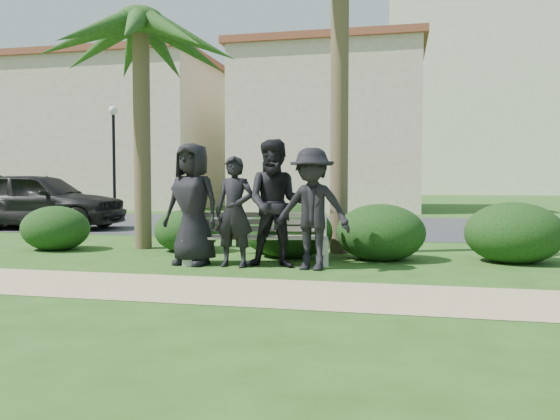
# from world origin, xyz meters

# --- Properties ---
(ground) EXTENTS (160.00, 160.00, 0.00)m
(ground) POSITION_xyz_m (0.00, 0.00, 0.00)
(ground) COLOR #274D16
(ground) RESTS_ON ground
(footpath) EXTENTS (30.00, 1.60, 0.01)m
(footpath) POSITION_xyz_m (0.00, -1.80, 0.00)
(footpath) COLOR tan
(footpath) RESTS_ON ground
(asphalt_street) EXTENTS (160.00, 8.00, 0.01)m
(asphalt_street) POSITION_xyz_m (0.00, 8.00, 0.00)
(asphalt_street) COLOR #2D2D30
(asphalt_street) RESTS_ON ground
(stucco_bldg_left) EXTENTS (10.40, 8.40, 7.30)m
(stucco_bldg_left) POSITION_xyz_m (-12.00, 18.00, 3.66)
(stucco_bldg_left) COLOR #C2AF91
(stucco_bldg_left) RESTS_ON ground
(stucco_bldg_right) EXTENTS (8.40, 8.40, 7.30)m
(stucco_bldg_right) POSITION_xyz_m (-1.00, 18.00, 3.66)
(stucco_bldg_right) COLOR #C2AF91
(stucco_bldg_right) RESTS_ON ground
(hotel_tower) EXTENTS (26.00, 18.00, 37.30)m
(hotel_tower) POSITION_xyz_m (14.00, 55.00, 13.41)
(hotel_tower) COLOR beige
(hotel_tower) RESTS_ON ground
(street_lamp) EXTENTS (0.36, 0.36, 4.29)m
(street_lamp) POSITION_xyz_m (-9.00, 12.00, 2.94)
(street_lamp) COLOR black
(street_lamp) RESTS_ON ground
(park_bench) EXTENTS (2.32, 0.95, 0.77)m
(park_bench) POSITION_xyz_m (-0.00, 0.28, 0.35)
(park_bench) COLOR #A89A8D
(park_bench) RESTS_ON ground
(man_a) EXTENTS (1.02, 0.76, 1.88)m
(man_a) POSITION_xyz_m (-0.95, 0.00, 0.94)
(man_a) COLOR black
(man_a) RESTS_ON ground
(man_b) EXTENTS (0.65, 0.46, 1.67)m
(man_b) POSITION_xyz_m (-0.25, -0.08, 0.83)
(man_b) COLOR black
(man_b) RESTS_ON ground
(man_c) EXTENTS (1.00, 0.81, 1.91)m
(man_c) POSITION_xyz_m (0.37, 0.01, 0.96)
(man_c) COLOR black
(man_c) RESTS_ON ground
(man_d) EXTENTS (1.22, 0.81, 1.77)m
(man_d) POSITION_xyz_m (0.92, -0.09, 0.89)
(man_d) COLOR black
(man_d) RESTS_ON ground
(hedge_a) EXTENTS (1.31, 1.08, 0.85)m
(hedge_a) POSITION_xyz_m (-4.16, 1.18, 0.43)
(hedge_a) COLOR black
(hedge_a) RESTS_ON ground
(hedge_b) EXTENTS (1.22, 1.01, 0.80)m
(hedge_b) POSITION_xyz_m (-1.65, 1.49, 0.40)
(hedge_b) COLOR black
(hedge_b) RESTS_ON ground
(hedge_c) EXTENTS (1.10, 0.91, 0.72)m
(hedge_c) POSITION_xyz_m (-0.00, 1.56, 0.36)
(hedge_c) COLOR black
(hedge_c) RESTS_ON ground
(hedge_d) EXTENTS (1.46, 1.21, 0.95)m
(hedge_d) POSITION_xyz_m (0.35, 1.15, 0.48)
(hedge_d) COLOR black
(hedge_d) RESTS_ON ground
(hedge_e) EXTENTS (1.17, 0.97, 0.76)m
(hedge_e) POSITION_xyz_m (1.95, 1.25, 0.38)
(hedge_e) COLOR black
(hedge_e) RESTS_ON ground
(hedge_f) EXTENTS (1.52, 1.26, 0.99)m
(hedge_f) POSITION_xyz_m (3.95, 1.31, 0.50)
(hedge_f) COLOR black
(hedge_f) RESTS_ON ground
(hedge_extra) EXTENTS (1.46, 1.21, 0.95)m
(hedge_extra) POSITION_xyz_m (1.87, 1.15, 0.48)
(hedge_extra) COLOR black
(hedge_extra) RESTS_ON ground
(palm_left) EXTENTS (3.00, 3.00, 5.21)m
(palm_left) POSITION_xyz_m (-2.64, 1.72, 4.25)
(palm_left) COLOR brown
(palm_left) RESTS_ON ground
(car_a) EXTENTS (4.73, 2.34, 1.55)m
(car_a) POSITION_xyz_m (-7.37, 5.10, 0.77)
(car_a) COLOR black
(car_a) RESTS_ON ground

